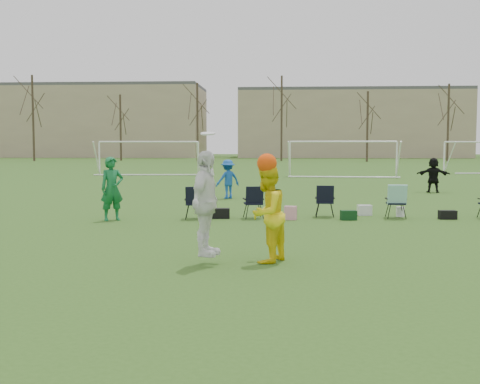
# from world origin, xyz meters

# --- Properties ---
(ground) EXTENTS (260.00, 260.00, 0.00)m
(ground) POSITION_xyz_m (0.00, 0.00, 0.00)
(ground) COLOR #33581B
(ground) RESTS_ON ground
(fielder_green_near) EXTENTS (0.80, 0.74, 1.84)m
(fielder_green_near) POSITION_xyz_m (-5.26, 7.06, 0.92)
(fielder_green_near) COLOR #126833
(fielder_green_near) RESTS_ON ground
(fielder_blue) EXTENTS (1.18, 1.05, 1.58)m
(fielder_blue) POSITION_xyz_m (-2.51, 14.35, 0.79)
(fielder_blue) COLOR #164EA9
(fielder_blue) RESTS_ON ground
(fielder_black) EXTENTS (1.55, 0.78, 1.60)m
(fielder_black) POSITION_xyz_m (6.65, 18.06, 0.80)
(fielder_black) COLOR black
(fielder_black) RESTS_ON ground
(center_contest) EXTENTS (1.96, 1.48, 2.43)m
(center_contest) POSITION_xyz_m (-1.20, 0.99, 1.04)
(center_contest) COLOR white
(center_contest) RESTS_ON ground
(sideline_setup) EXTENTS (9.43, 1.67, 1.69)m
(sideline_setup) POSITION_xyz_m (1.80, 8.08, 0.51)
(sideline_setup) COLOR #103D14
(sideline_setup) RESTS_ON ground
(goal_left) EXTENTS (7.39, 0.76, 2.46)m
(goal_left) POSITION_xyz_m (-10.00, 34.00, 1.92)
(goal_left) COLOR white
(goal_left) RESTS_ON ground
(goal_mid) EXTENTS (7.40, 0.63, 2.46)m
(goal_mid) POSITION_xyz_m (4.00, 32.00, 1.92)
(goal_mid) COLOR white
(goal_mid) RESTS_ON ground
(tree_line) EXTENTS (110.28, 3.28, 11.40)m
(tree_line) POSITION_xyz_m (0.24, 69.85, 5.09)
(tree_line) COLOR #382B21
(tree_line) RESTS_ON ground
(building_row) EXTENTS (126.00, 16.00, 13.00)m
(building_row) POSITION_xyz_m (6.73, 96.00, 5.99)
(building_row) COLOR tan
(building_row) RESTS_ON ground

